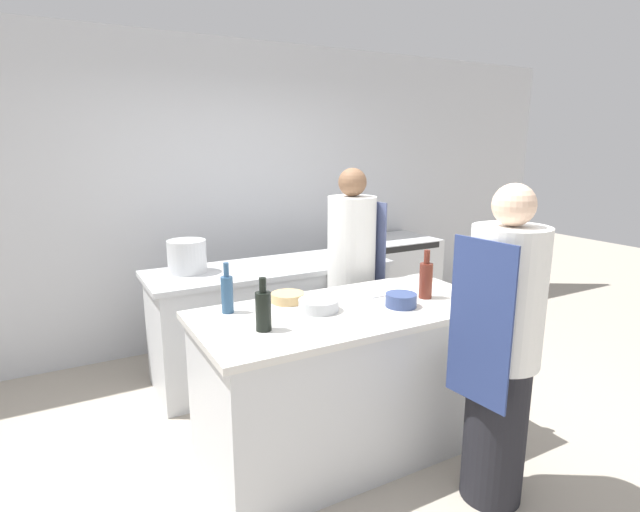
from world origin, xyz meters
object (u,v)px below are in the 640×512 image
object	(u,v)px
chef_at_prep_near	(501,351)
bowl_ceramic_blue	(319,305)
bottle_wine	(426,279)
bowl_mixing_large	(401,300)
oven_range	(387,281)
bowl_prep_small	(288,298)
bottle_vinegar	(227,293)
stockpot	(187,256)
bottle_olive_oil	(263,310)
chef_at_stove	(351,280)
bottle_cooking_oil	(479,282)

from	to	relation	value
chef_at_prep_near	bowl_ceramic_blue	distance (m)	1.03
bottle_wine	bowl_mixing_large	xyz separation A→B (m)	(-0.24, -0.06, -0.08)
oven_range	bowl_prep_small	size ratio (longest dim) A/B	4.57
bottle_vinegar	bowl_ceramic_blue	distance (m)	0.54
bottle_wine	stockpot	xyz separation A→B (m)	(-1.16, 1.37, 0.00)
bottle_olive_oil	bottle_wine	distance (m)	1.12
bowl_mixing_large	bowl_prep_small	size ratio (longest dim) A/B	0.91
oven_range	bottle_olive_oil	bearing A→B (deg)	-139.60
bottle_vinegar	bottle_wine	world-z (taller)	bottle_wine
bottle_vinegar	bowl_ceramic_blue	size ratio (longest dim) A/B	1.25
bowl_ceramic_blue	bowl_prep_small	bearing A→B (deg)	111.01
chef_at_prep_near	bottle_olive_oil	world-z (taller)	chef_at_prep_near
chef_at_prep_near	bowl_mixing_large	bearing A→B (deg)	7.81
bowl_ceramic_blue	chef_at_prep_near	bearing A→B (deg)	-52.33
bowl_prep_small	bowl_mixing_large	bearing A→B (deg)	-35.98
bottle_olive_oil	bowl_prep_small	xyz separation A→B (m)	(0.31, 0.37, -0.09)
oven_range	chef_at_stove	world-z (taller)	chef_at_stove
bottle_olive_oil	stockpot	bearing A→B (deg)	91.76
oven_range	chef_at_prep_near	xyz separation A→B (m)	(-1.12, -2.50, 0.39)
chef_at_stove	bottle_vinegar	xyz separation A→B (m)	(-1.14, -0.46, 0.19)
chef_at_stove	bottle_vinegar	world-z (taller)	chef_at_stove
bottle_vinegar	bottle_cooking_oil	world-z (taller)	bottle_vinegar
chef_at_stove	bowl_ceramic_blue	xyz separation A→B (m)	(-0.66, -0.68, 0.10)
oven_range	chef_at_prep_near	distance (m)	2.77
bowl_prep_small	bowl_ceramic_blue	bearing A→B (deg)	-68.99
bowl_prep_small	bottle_cooking_oil	bearing A→B (deg)	-24.96
bottle_olive_oil	stockpot	size ratio (longest dim) A/B	0.99
chef_at_stove	bottle_wine	size ratio (longest dim) A/B	5.49
chef_at_stove	bottle_cooking_oil	xyz separation A→B (m)	(0.34, -0.95, 0.18)
bowl_ceramic_blue	stockpot	xyz separation A→B (m)	(-0.45, 1.27, 0.09)
chef_at_stove	bowl_mixing_large	distance (m)	0.88
bowl_prep_small	bowl_ceramic_blue	distance (m)	0.25
chef_at_stove	bowl_ceramic_blue	bearing A→B (deg)	-49.48
oven_range	chef_at_stove	xyz separation A→B (m)	(-1.09, -1.01, 0.40)
chef_at_stove	bottle_cooking_oil	size ratio (longest dim) A/B	6.24
bottle_olive_oil	bowl_prep_small	distance (m)	0.50
stockpot	bottle_wine	bearing A→B (deg)	-49.84
oven_range	stockpot	size ratio (longest dim) A/B	3.26
chef_at_stove	bowl_ceramic_blue	size ratio (longest dim) A/B	7.19
oven_range	bottle_wine	bearing A→B (deg)	-119.88
stockpot	bowl_ceramic_blue	bearing A→B (deg)	-70.53
chef_at_prep_near	bottle_wine	world-z (taller)	chef_at_prep_near
bowl_mixing_large	bowl_prep_small	world-z (taller)	bowl_mixing_large
bottle_wine	bowl_ceramic_blue	distance (m)	0.73
bowl_prep_small	stockpot	bearing A→B (deg)	109.11
oven_range	bottle_cooking_oil	bearing A→B (deg)	-110.75
chef_at_prep_near	bottle_cooking_oil	world-z (taller)	chef_at_prep_near
stockpot	bottle_cooking_oil	bearing A→B (deg)	-46.75
bottle_vinegar	bowl_prep_small	bearing A→B (deg)	1.64
bottle_wine	bowl_ceramic_blue	world-z (taller)	bottle_wine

